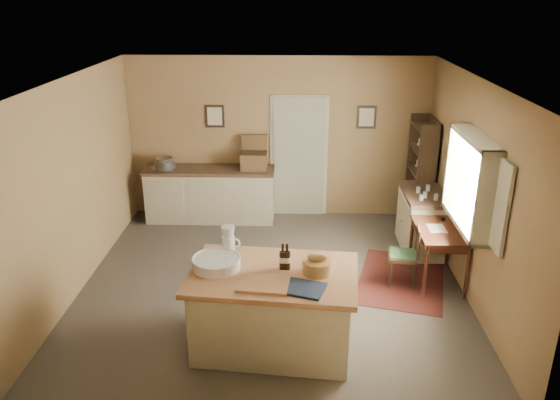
# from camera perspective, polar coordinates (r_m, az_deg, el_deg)

# --- Properties ---
(ground) EXTENTS (5.00, 5.00, 0.00)m
(ground) POSITION_cam_1_polar(r_m,az_deg,el_deg) (7.38, -0.84, -8.79)
(ground) COLOR #5F5648
(ground) RESTS_ON ground
(wall_back) EXTENTS (5.00, 0.10, 2.70)m
(wall_back) POSITION_cam_1_polar(r_m,az_deg,el_deg) (9.19, -0.18, 6.48)
(wall_back) COLOR #8F714C
(wall_back) RESTS_ON ground
(wall_front) EXTENTS (5.00, 0.10, 2.70)m
(wall_front) POSITION_cam_1_polar(r_m,az_deg,el_deg) (4.54, -2.35, -9.85)
(wall_front) COLOR #8F714C
(wall_front) RESTS_ON ground
(wall_left) EXTENTS (0.10, 5.00, 2.70)m
(wall_left) POSITION_cam_1_polar(r_m,az_deg,el_deg) (7.35, -20.76, 1.23)
(wall_left) COLOR #8F714C
(wall_left) RESTS_ON ground
(wall_right) EXTENTS (0.10, 5.00, 2.70)m
(wall_right) POSITION_cam_1_polar(r_m,az_deg,el_deg) (7.14, 19.58, 0.82)
(wall_right) COLOR #8F714C
(wall_right) RESTS_ON ground
(ceiling) EXTENTS (5.00, 5.00, 0.00)m
(ceiling) POSITION_cam_1_polar(r_m,az_deg,el_deg) (6.46, -0.97, 12.40)
(ceiling) COLOR silver
(ceiling) RESTS_ON wall_back
(door) EXTENTS (0.97, 0.06, 2.11)m
(door) POSITION_cam_1_polar(r_m,az_deg,el_deg) (9.23, 1.99, 4.64)
(door) COLOR #AEAC94
(door) RESTS_ON ground
(framed_prints) EXTENTS (2.82, 0.02, 0.38)m
(framed_prints) POSITION_cam_1_polar(r_m,az_deg,el_deg) (9.07, 1.08, 8.70)
(framed_prints) COLOR black
(framed_prints) RESTS_ON ground
(window) EXTENTS (0.25, 1.99, 1.12)m
(window) POSITION_cam_1_polar(r_m,az_deg,el_deg) (6.87, 19.64, 1.81)
(window) COLOR beige
(window) RESTS_ON ground
(work_island) EXTENTS (1.87, 1.31, 1.20)m
(work_island) POSITION_cam_1_polar(r_m,az_deg,el_deg) (6.00, -0.79, -11.11)
(work_island) COLOR beige
(work_island) RESTS_ON ground
(sideboard) EXTENTS (2.16, 0.61, 1.18)m
(sideboard) POSITION_cam_1_polar(r_m,az_deg,el_deg) (9.27, -7.22, 0.81)
(sideboard) COLOR beige
(sideboard) RESTS_ON ground
(rug) EXTENTS (1.46, 1.82, 0.01)m
(rug) POSITION_cam_1_polar(r_m,az_deg,el_deg) (7.66, 12.55, -8.11)
(rug) COLOR #531E18
(rug) RESTS_ON ground
(writing_desk) EXTENTS (0.60, 0.99, 0.82)m
(writing_desk) POSITION_cam_1_polar(r_m,az_deg,el_deg) (7.46, 16.36, -3.54)
(writing_desk) COLOR black
(writing_desk) RESTS_ON ground
(desk_chair) EXTENTS (0.43, 0.43, 0.81)m
(desk_chair) POSITION_cam_1_polar(r_m,az_deg,el_deg) (7.40, 12.73, -5.72)
(desk_chair) COLOR #332316
(desk_chair) RESTS_ON ground
(right_cabinet) EXTENTS (0.61, 1.09, 0.99)m
(right_cabinet) POSITION_cam_1_polar(r_m,az_deg,el_deg) (8.42, 14.65, -2.08)
(right_cabinet) COLOR beige
(right_cabinet) RESTS_ON ground
(shelving_unit) EXTENTS (0.31, 0.81, 1.81)m
(shelving_unit) POSITION_cam_1_polar(r_m,az_deg,el_deg) (9.06, 14.73, 2.61)
(shelving_unit) COLOR #332316
(shelving_unit) RESTS_ON ground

